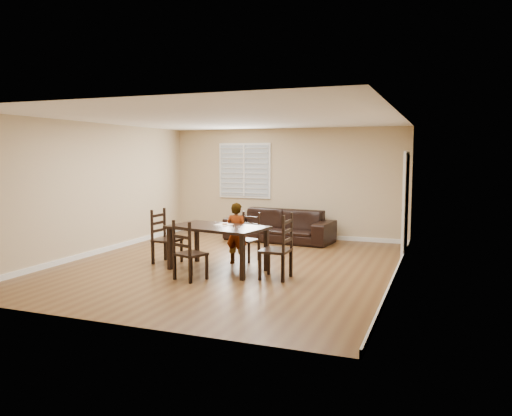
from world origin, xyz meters
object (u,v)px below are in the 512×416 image
Objects in this scene: dining_table at (218,231)px; chair_far at (185,254)px; chair_near at (249,238)px; chair_left at (162,238)px; chair_right at (283,250)px; child at (237,233)px; sofa at (279,226)px; donut at (225,224)px.

chair_far is at bearing -91.35° from dining_table.
chair_far is (-0.36, -1.92, 0.02)m from chair_near.
chair_far is at bearing -130.54° from chair_left.
chair_right is at bearing -95.07° from chair_left.
chair_left reaches higher than chair_near.
child is (0.28, 1.48, 0.13)m from chair_far.
chair_near reaches higher than dining_table.
chair_right reaches higher than sofa.
chair_left is 1.37m from donut.
donut is 3.14m from sofa.
chair_near is 0.86× the size of chair_right.
dining_table is 1.96× the size of chair_near.
dining_table is 20.14× the size of donut.
chair_left is 0.40× the size of sofa.
chair_far is 0.91× the size of chair_right.
chair_left reaches higher than dining_table.
dining_table is 0.63m from child.
child is (1.38, 0.40, 0.11)m from chair_left.
chair_near is at bearing 89.69° from dining_table.
donut is (-1.23, 0.38, 0.32)m from chair_right.
dining_table is 0.72× the size of sofa.
chair_near is 1.96m from chair_far.
dining_table is at bearing -98.19° from chair_right.
chair_near is at bearing -138.16° from chair_right.
chair_near is at bearing -80.67° from chair_far.
chair_far reaches higher than dining_table.
donut is at bearing 85.20° from child.
dining_table is 1.31m from chair_right.
chair_left is at bearing -179.44° from dining_table.
chair_far is at bearing 81.54° from child.
child is 0.49m from donut.
chair_right reaches higher than dining_table.
donut is at bearing -106.71° from chair_right.
chair_near is 10.28× the size of donut.
child is at bearing -80.68° from chair_far.
chair_left reaches higher than sofa.
child is at bearing -87.81° from chair_near.
chair_far is 1.60m from chair_right.
chair_right is at bearing 147.73° from child.
chair_right is 3.70m from sofa.
sofa is at bearing -73.29° from chair_far.
chair_far is 1.14m from donut.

